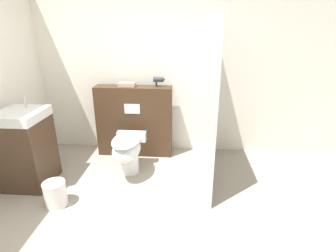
# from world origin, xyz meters

# --- Properties ---
(ground_plane) EXTENTS (12.00, 12.00, 0.00)m
(ground_plane) POSITION_xyz_m (0.00, 0.00, 0.00)
(ground_plane) COLOR #9E9384
(wall_back) EXTENTS (8.00, 0.06, 2.50)m
(wall_back) POSITION_xyz_m (0.00, 2.01, 1.25)
(wall_back) COLOR silver
(wall_back) RESTS_ON ground_plane
(partition_panel) EXTENTS (1.11, 0.25, 1.05)m
(partition_panel) POSITION_xyz_m (-0.13, 1.76, 0.53)
(partition_panel) COLOR #3D2819
(partition_panel) RESTS_ON ground_plane
(shower_glass) EXTENTS (0.04, 1.49, 2.02)m
(shower_glass) POSITION_xyz_m (0.93, 1.23, 1.01)
(shower_glass) COLOR silver
(shower_glass) RESTS_ON ground_plane
(toilet) EXTENTS (0.40, 0.67, 0.53)m
(toilet) POSITION_xyz_m (-0.11, 1.13, 0.35)
(toilet) COLOR white
(toilet) RESTS_ON ground_plane
(sink_vanity) EXTENTS (0.51, 0.55, 1.09)m
(sink_vanity) POSITION_xyz_m (-1.28, 0.84, 0.48)
(sink_vanity) COLOR #473323
(sink_vanity) RESTS_ON ground_plane
(hair_drier) EXTENTS (0.17, 0.07, 0.14)m
(hair_drier) POSITION_xyz_m (0.24, 1.78, 1.15)
(hair_drier) COLOR #2D2D33
(hair_drier) RESTS_ON partition_panel
(folded_towel) EXTENTS (0.24, 0.13, 0.05)m
(folded_towel) POSITION_xyz_m (-0.22, 1.77, 1.08)
(folded_towel) COLOR tan
(folded_towel) RESTS_ON partition_panel
(waste_bin) EXTENTS (0.24, 0.24, 0.29)m
(waste_bin) POSITION_xyz_m (-0.77, 0.43, 0.14)
(waste_bin) COLOR silver
(waste_bin) RESTS_ON ground_plane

